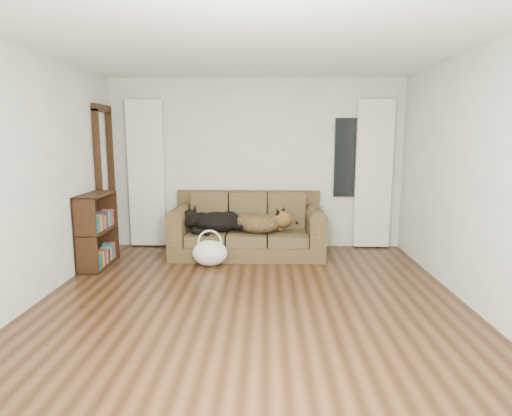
{
  "coord_description": "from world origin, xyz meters",
  "views": [
    {
      "loc": [
        0.16,
        -4.14,
        1.72
      ],
      "look_at": [
        0.02,
        1.6,
        0.76
      ],
      "focal_mm": 30.0,
      "sensor_mm": 36.0,
      "label": 1
    }
  ],
  "objects_px": {
    "dog_shepherd": "(260,223)",
    "tote_bag": "(210,254)",
    "sofa": "(247,225)",
    "bookshelf": "(97,230)",
    "dog_black_lab": "(214,223)"
  },
  "relations": [
    {
      "from": "tote_bag",
      "to": "bookshelf",
      "type": "relative_size",
      "value": 0.48
    },
    {
      "from": "tote_bag",
      "to": "bookshelf",
      "type": "xyz_separation_m",
      "value": [
        -1.49,
        -0.06,
        0.34
      ]
    },
    {
      "from": "tote_bag",
      "to": "bookshelf",
      "type": "bearing_deg",
      "value": -177.62
    },
    {
      "from": "sofa",
      "to": "dog_black_lab",
      "type": "relative_size",
      "value": 3.1
    },
    {
      "from": "dog_black_lab",
      "to": "sofa",
      "type": "bearing_deg",
      "value": 4.94
    },
    {
      "from": "dog_black_lab",
      "to": "dog_shepherd",
      "type": "distance_m",
      "value": 0.68
    },
    {
      "from": "dog_shepherd",
      "to": "bookshelf",
      "type": "height_order",
      "value": "bookshelf"
    },
    {
      "from": "sofa",
      "to": "dog_black_lab",
      "type": "height_order",
      "value": "sofa"
    },
    {
      "from": "dog_black_lab",
      "to": "bookshelf",
      "type": "distance_m",
      "value": 1.6
    },
    {
      "from": "dog_shepherd",
      "to": "tote_bag",
      "type": "relative_size",
      "value": 1.42
    },
    {
      "from": "tote_bag",
      "to": "sofa",
      "type": "bearing_deg",
      "value": 48.95
    },
    {
      "from": "dog_shepherd",
      "to": "sofa",
      "type": "bearing_deg",
      "value": 0.67
    },
    {
      "from": "dog_shepherd",
      "to": "tote_bag",
      "type": "height_order",
      "value": "dog_shepherd"
    },
    {
      "from": "dog_black_lab",
      "to": "tote_bag",
      "type": "relative_size",
      "value": 1.48
    },
    {
      "from": "bookshelf",
      "to": "sofa",
      "type": "bearing_deg",
      "value": 24.39
    }
  ]
}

